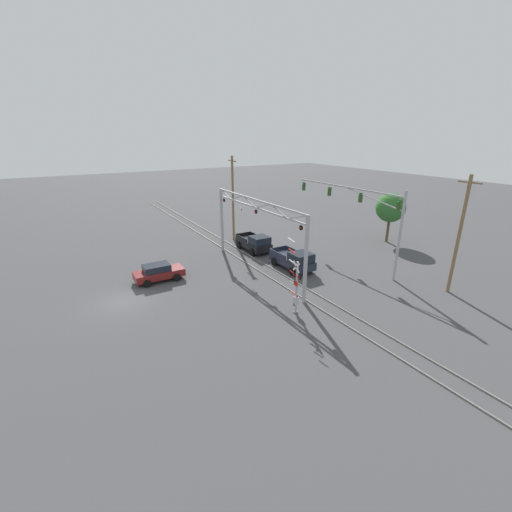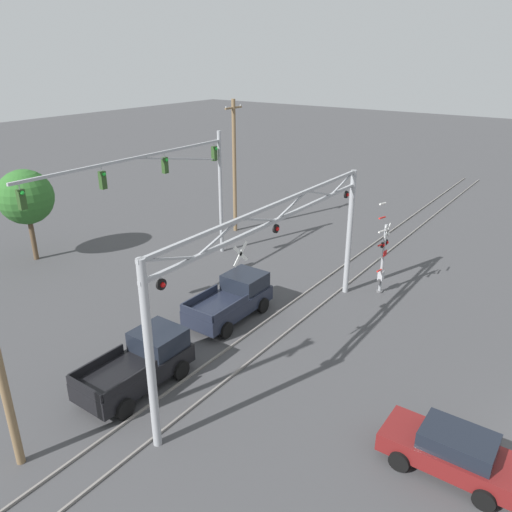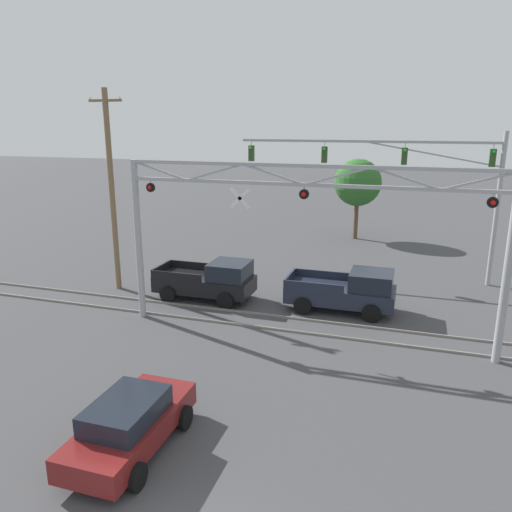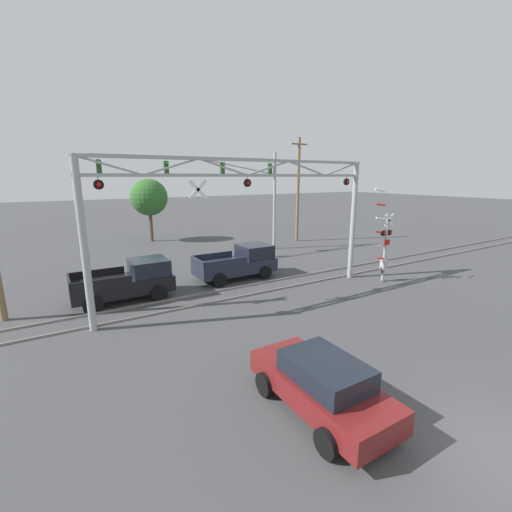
% 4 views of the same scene
% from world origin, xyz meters
% --- Properties ---
extents(ground_plane, '(200.00, 200.00, 0.00)m').
position_xyz_m(ground_plane, '(0.00, 0.00, 0.00)').
color(ground_plane, '#424244').
extents(rail_track_near, '(80.00, 0.08, 0.10)m').
position_xyz_m(rail_track_near, '(0.00, 12.47, 0.05)').
color(rail_track_near, gray).
rests_on(rail_track_near, ground_plane).
extents(rail_track_far, '(80.00, 0.08, 0.10)m').
position_xyz_m(rail_track_far, '(0.00, 13.91, 0.05)').
color(rail_track_far, gray).
rests_on(rail_track_far, ground_plane).
extents(crossing_gantry, '(15.00, 0.31, 7.02)m').
position_xyz_m(crossing_gantry, '(-0.01, 12.19, 4.63)').
color(crossing_gantry, '#9EA0A5').
rests_on(crossing_gantry, ground_plane).
extents(crossing_signal_mast, '(1.67, 0.35, 5.53)m').
position_xyz_m(crossing_signal_mast, '(8.36, 10.56, 2.04)').
color(crossing_signal_mast, '#9EA0A5').
rests_on(crossing_signal_mast, ground_plane).
extents(traffic_signal_span, '(14.12, 0.39, 8.13)m').
position_xyz_m(traffic_signal_span, '(4.29, 21.89, 5.82)').
color(traffic_signal_span, '#9EA0A5').
rests_on(traffic_signal_span, ground_plane).
extents(pickup_truck_lead, '(4.97, 2.34, 2.00)m').
position_xyz_m(pickup_truck_lead, '(1.39, 15.67, 0.98)').
color(pickup_truck_lead, '#1E2333').
rests_on(pickup_truck_lead, ground_plane).
extents(pickup_truck_following, '(4.84, 2.34, 2.00)m').
position_xyz_m(pickup_truck_following, '(-5.28, 15.19, 0.98)').
color(pickup_truck_following, black).
rests_on(pickup_truck_following, ground_plane).
extents(sedan_waiting, '(2.08, 4.35, 1.57)m').
position_xyz_m(sedan_waiting, '(-2.66, 3.56, 0.81)').
color(sedan_waiting, maroon).
rests_on(sedan_waiting, ground_plane).
extents(utility_pole_left, '(1.80, 0.28, 10.16)m').
position_xyz_m(utility_pole_left, '(-10.60, 15.29, 5.23)').
color(utility_pole_left, brown).
rests_on(utility_pole_left, ground_plane).
extents(utility_pole_right, '(1.80, 0.28, 9.69)m').
position_xyz_m(utility_pole_right, '(12.10, 23.78, 4.99)').
color(utility_pole_right, brown).
rests_on(utility_pole_right, ground_plane).
extents(background_tree_beyond_span, '(3.47, 3.47, 5.98)m').
position_xyz_m(background_tree_beyond_span, '(-0.10, 31.00, 4.22)').
color(background_tree_beyond_span, brown).
rests_on(background_tree_beyond_span, ground_plane).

